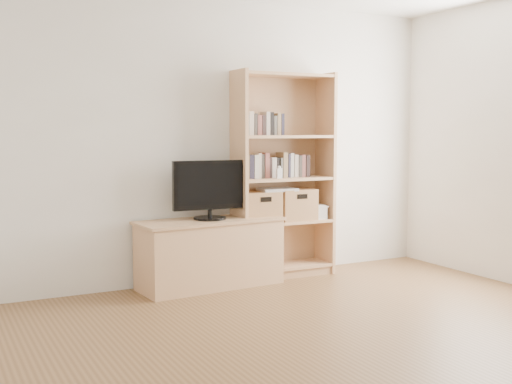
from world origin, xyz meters
TOP-DOWN VIEW (x-y plane):
  - floor at (0.00, 0.00)m, footprint 4.50×5.00m
  - back_wall at (0.00, 2.50)m, footprint 4.50×0.02m
  - tv_stand at (-0.23, 2.26)m, footprint 1.31×0.58m
  - bookshelf at (0.57, 2.33)m, footprint 0.98×0.36m
  - television at (-0.23, 2.26)m, footprint 0.68×0.10m
  - books_row_mid at (0.57, 2.35)m, footprint 0.78×0.16m
  - books_row_upper at (0.35, 2.35)m, footprint 0.40×0.16m
  - baby_monitor at (0.46, 2.22)m, footprint 0.05×0.04m
  - basket_left at (0.31, 2.32)m, footprint 0.36×0.31m
  - basket_right at (0.69, 2.32)m, footprint 0.37×0.31m
  - laptop at (0.49, 2.30)m, footprint 0.36×0.27m
  - magazine_stack at (0.90, 2.32)m, footprint 0.20×0.27m

SIDE VIEW (x-z plane):
  - floor at x=0.00m, z-range -0.01..0.01m
  - tv_stand at x=-0.23m, z-range 0.00..0.59m
  - magazine_stack at x=0.90m, z-range 0.54..0.66m
  - basket_left at x=0.31m, z-range 0.54..0.83m
  - basket_right at x=0.69m, z-range 0.54..0.84m
  - laptop at x=0.49m, z-range 0.83..0.86m
  - television at x=-0.23m, z-range 0.61..1.14m
  - bookshelf at x=0.57m, z-range 0.00..1.95m
  - baby_monitor at x=0.46m, z-range 0.96..1.05m
  - books_row_mid at x=0.57m, z-range 0.96..1.17m
  - back_wall at x=0.00m, z-range 0.00..2.60m
  - books_row_upper at x=0.35m, z-range 1.36..1.57m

